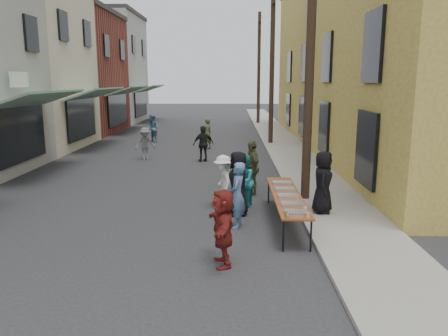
{
  "coord_description": "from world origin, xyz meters",
  "views": [
    {
      "loc": [
        2.09,
        -9.74,
        3.55
      ],
      "look_at": [
        1.89,
        1.52,
        1.3
      ],
      "focal_mm": 35.0,
      "sensor_mm": 36.0,
      "label": 1
    }
  ],
  "objects_px": {
    "server": "(323,182)",
    "utility_pole_mid": "(272,63)",
    "guest_front_a": "(238,183)",
    "guest_front_c": "(244,181)",
    "serving_table": "(287,196)",
    "utility_pole_near": "(311,47)",
    "utility_pole_far": "(259,69)",
    "catering_tray_sausage": "(296,213)"
  },
  "relations": [
    {
      "from": "utility_pole_near",
      "to": "utility_pole_mid",
      "type": "bearing_deg",
      "value": 90.0
    },
    {
      "from": "utility_pole_near",
      "to": "guest_front_c",
      "type": "relative_size",
      "value": 5.93
    },
    {
      "from": "utility_pole_mid",
      "to": "server",
      "type": "xyz_separation_m",
      "value": [
        0.21,
        -13.47,
        -3.57
      ]
    },
    {
      "from": "utility_pole_near",
      "to": "serving_table",
      "type": "distance_m",
      "value": 4.42
    },
    {
      "from": "utility_pole_far",
      "to": "catering_tray_sausage",
      "type": "height_order",
      "value": "utility_pole_far"
    },
    {
      "from": "utility_pole_far",
      "to": "guest_front_a",
      "type": "height_order",
      "value": "utility_pole_far"
    },
    {
      "from": "utility_pole_mid",
      "to": "guest_front_a",
      "type": "relative_size",
      "value": 5.21
    },
    {
      "from": "utility_pole_mid",
      "to": "utility_pole_far",
      "type": "bearing_deg",
      "value": 90.0
    },
    {
      "from": "utility_pole_near",
      "to": "utility_pole_mid",
      "type": "height_order",
      "value": "same"
    },
    {
      "from": "guest_front_a",
      "to": "guest_front_c",
      "type": "bearing_deg",
      "value": 156.33
    },
    {
      "from": "utility_pole_near",
      "to": "guest_front_a",
      "type": "bearing_deg",
      "value": -145.9
    },
    {
      "from": "serving_table",
      "to": "utility_pole_mid",
      "type": "bearing_deg",
      "value": 86.65
    },
    {
      "from": "guest_front_a",
      "to": "utility_pole_mid",
      "type": "bearing_deg",
      "value": 161.05
    },
    {
      "from": "utility_pole_far",
      "to": "guest_front_c",
      "type": "relative_size",
      "value": 5.93
    },
    {
      "from": "serving_table",
      "to": "guest_front_c",
      "type": "relative_size",
      "value": 2.63
    },
    {
      "from": "utility_pole_near",
      "to": "serving_table",
      "type": "xyz_separation_m",
      "value": [
        -0.83,
        -2.12,
        -3.79
      ]
    },
    {
      "from": "serving_table",
      "to": "guest_front_a",
      "type": "distance_m",
      "value": 1.42
    },
    {
      "from": "utility_pole_near",
      "to": "serving_table",
      "type": "relative_size",
      "value": 2.25
    },
    {
      "from": "server",
      "to": "serving_table",
      "type": "bearing_deg",
      "value": 135.43
    },
    {
      "from": "catering_tray_sausage",
      "to": "guest_front_a",
      "type": "relative_size",
      "value": 0.29
    },
    {
      "from": "serving_table",
      "to": "server",
      "type": "relative_size",
      "value": 2.42
    },
    {
      "from": "utility_pole_far",
      "to": "catering_tray_sausage",
      "type": "distance_m",
      "value": 28.02
    },
    {
      "from": "catering_tray_sausage",
      "to": "server",
      "type": "distance_m",
      "value": 2.52
    },
    {
      "from": "utility_pole_near",
      "to": "server",
      "type": "distance_m",
      "value": 3.87
    },
    {
      "from": "guest_front_a",
      "to": "serving_table",
      "type": "bearing_deg",
      "value": 48.25
    },
    {
      "from": "utility_pole_far",
      "to": "guest_front_c",
      "type": "distance_m",
      "value": 25.0
    },
    {
      "from": "guest_front_c",
      "to": "guest_front_a",
      "type": "bearing_deg",
      "value": -0.4
    },
    {
      "from": "utility_pole_near",
      "to": "utility_pole_mid",
      "type": "distance_m",
      "value": 12.0
    },
    {
      "from": "serving_table",
      "to": "server",
      "type": "height_order",
      "value": "server"
    },
    {
      "from": "server",
      "to": "utility_pole_mid",
      "type": "bearing_deg",
      "value": 14.26
    },
    {
      "from": "utility_pole_mid",
      "to": "catering_tray_sausage",
      "type": "height_order",
      "value": "utility_pole_mid"
    },
    {
      "from": "utility_pole_mid",
      "to": "server",
      "type": "height_order",
      "value": "utility_pole_mid"
    },
    {
      "from": "guest_front_c",
      "to": "serving_table",
      "type": "bearing_deg",
      "value": 48.08
    },
    {
      "from": "utility_pole_far",
      "to": "utility_pole_mid",
      "type": "bearing_deg",
      "value": -90.0
    },
    {
      "from": "utility_pole_far",
      "to": "utility_pole_near",
      "type": "bearing_deg",
      "value": -90.0
    },
    {
      "from": "utility_pole_near",
      "to": "utility_pole_far",
      "type": "bearing_deg",
      "value": 90.0
    },
    {
      "from": "guest_front_c",
      "to": "server",
      "type": "distance_m",
      "value": 2.23
    },
    {
      "from": "utility_pole_near",
      "to": "serving_table",
      "type": "height_order",
      "value": "utility_pole_near"
    },
    {
      "from": "guest_front_a",
      "to": "guest_front_c",
      "type": "relative_size",
      "value": 1.14
    },
    {
      "from": "catering_tray_sausage",
      "to": "guest_front_c",
      "type": "height_order",
      "value": "guest_front_c"
    },
    {
      "from": "catering_tray_sausage",
      "to": "guest_front_a",
      "type": "height_order",
      "value": "guest_front_a"
    },
    {
      "from": "guest_front_c",
      "to": "server",
      "type": "bearing_deg",
      "value": 81.23
    }
  ]
}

